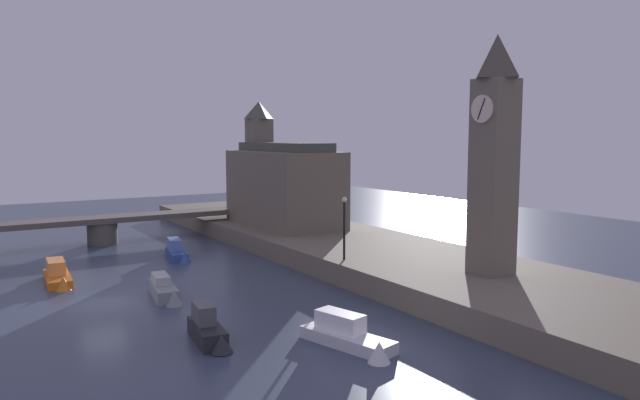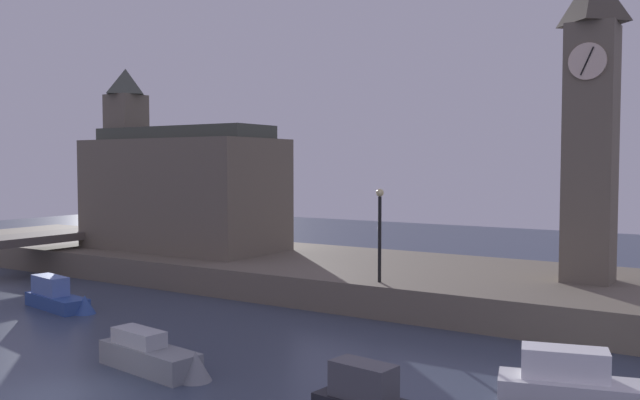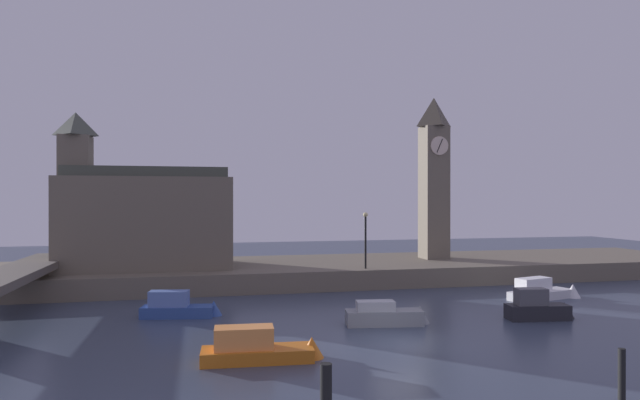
# 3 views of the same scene
# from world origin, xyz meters

# --- Properties ---
(ground_plane) EXTENTS (120.00, 120.00, 0.00)m
(ground_plane) POSITION_xyz_m (0.00, 0.00, 0.00)
(ground_plane) COLOR #384256
(far_embankment) EXTENTS (70.00, 12.00, 1.50)m
(far_embankment) POSITION_xyz_m (0.00, 20.00, 0.75)
(far_embankment) COLOR #6B6051
(far_embankment) RESTS_ON ground
(clock_tower) EXTENTS (2.35, 2.40, 14.33)m
(clock_tower) POSITION_xyz_m (11.14, 20.44, 8.89)
(clock_tower) COLOR #6B6051
(clock_tower) RESTS_ON far_embankment
(parliament_hall) EXTENTS (12.71, 6.39, 11.83)m
(parliament_hall) POSITION_xyz_m (-13.59, 19.36, 5.42)
(parliament_hall) COLOR #6B6051
(parliament_hall) RESTS_ON far_embankment
(streetlamp) EXTENTS (0.36, 0.36, 4.30)m
(streetlamp) POSITION_xyz_m (3.08, 15.11, 4.15)
(streetlamp) COLOR black
(streetlamp) RESTS_ON far_embankment
(mooring_post_right) EXTENTS (0.24, 0.24, 1.77)m
(mooring_post_right) POSITION_xyz_m (4.65, -8.63, 0.89)
(mooring_post_right) COLOR black
(mooring_post_right) RESTS_ON ground
(boat_tour_blue) EXTENTS (4.83, 1.99, 1.69)m
(boat_tour_blue) POSITION_xyz_m (-10.21, 7.92, 0.54)
(boat_tour_blue) COLOR #2D4C93
(boat_tour_blue) RESTS_ON ground
(boat_ferry_white) EXTENTS (5.86, 2.72, 1.76)m
(boat_ferry_white) POSITION_xyz_m (13.87, 8.23, 0.49)
(boat_ferry_white) COLOR silver
(boat_ferry_white) RESTS_ON ground
(boat_cruiser_grey) EXTENTS (4.84, 1.82, 1.40)m
(boat_cruiser_grey) POSITION_xyz_m (0.81, 3.45, 0.51)
(boat_cruiser_grey) COLOR gray
(boat_cruiser_grey) RESTS_ON ground
(boat_patrol_orange) EXTENTS (5.44, 1.84, 1.75)m
(boat_patrol_orange) POSITION_xyz_m (-6.46, -1.50, 0.49)
(boat_patrol_orange) COLOR orange
(boat_patrol_orange) RESTS_ON ground
(boat_barge_dark) EXTENTS (4.13, 1.63, 1.78)m
(boat_barge_dark) POSITION_xyz_m (9.58, 2.82, 0.63)
(boat_barge_dark) COLOR #232328
(boat_barge_dark) RESTS_ON ground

